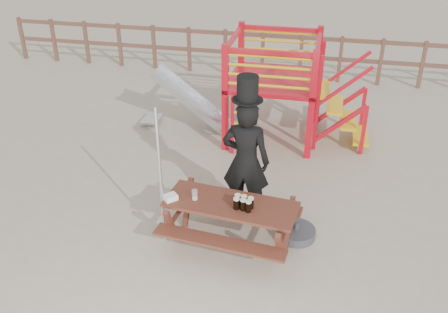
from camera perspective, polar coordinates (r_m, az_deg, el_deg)
ground at (r=7.45m, az=0.13°, el=-9.66°), size 60.00×60.00×0.00m
back_fence at (r=13.31m, az=6.62°, el=11.94°), size 15.09×0.09×1.20m
playground_fort at (r=9.98m, az=5.21°, el=8.02°), size 4.71×1.84×2.10m
picnic_table at (r=7.13m, az=0.76°, el=-7.08°), size 1.98×1.47×0.72m
man_with_hat at (r=7.39m, az=2.52°, el=-0.22°), size 0.74×0.51×2.33m
metal_pole at (r=6.91m, az=-7.27°, el=-2.52°), size 0.05×0.05×2.13m
parasol_base at (r=7.57m, az=8.21°, el=-8.60°), size 0.58×0.58×0.25m
paper_bag at (r=7.07m, az=-6.14°, el=-4.66°), size 0.23×0.23×0.08m
stout_pints at (r=6.84m, az=2.22°, el=-5.32°), size 0.27×0.21×0.17m
empty_glasses at (r=7.03m, az=-3.37°, el=-4.43°), size 0.08×0.08×0.15m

